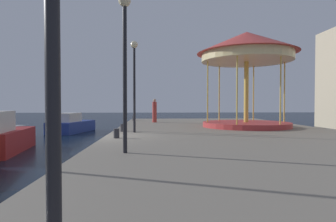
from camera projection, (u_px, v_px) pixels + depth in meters
ground_plane at (105, 154)px, 12.40m from camera, size 120.00×120.00×0.00m
quay_dock at (239, 144)px, 12.68m from camera, size 12.08×29.19×0.80m
motorboat_blue at (71, 125)px, 21.76m from camera, size 2.86×4.67×1.54m
carousel at (247, 56)px, 17.13m from camera, size 6.12×6.12×5.87m
lamp_post_mid_promenade at (125, 46)px, 8.00m from camera, size 0.36×0.36×4.57m
lamp_post_far_end at (134, 71)px, 13.82m from camera, size 0.36×0.36×4.55m
bollard_south at (123, 128)px, 14.33m from camera, size 0.24×0.24×0.40m
bollard_north at (116, 133)px, 11.59m from camera, size 0.24×0.24×0.40m
bollard_center at (134, 118)px, 23.91m from camera, size 0.24×0.24×0.40m
person_near_carousel at (155, 111)px, 21.54m from camera, size 0.34×0.34×1.83m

